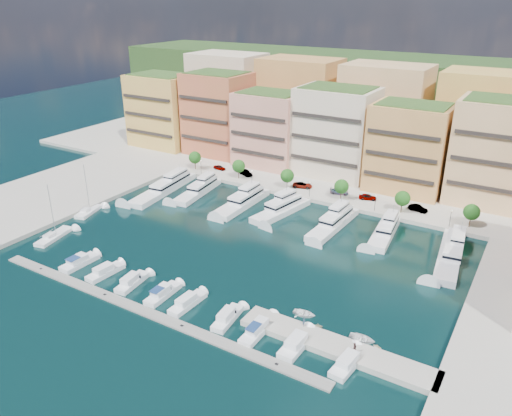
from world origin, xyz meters
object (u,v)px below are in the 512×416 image
at_px(sailboat_0, 54,237).
at_px(car_1, 246,173).
at_px(cruiser_3, 132,282).
at_px(lamppost_0, 201,165).
at_px(cruiser_1, 79,262).
at_px(lamppost_4, 451,216).
at_px(yacht_6, 451,252).
at_px(yacht_1, 199,189).
at_px(car_4, 368,197).
at_px(tree_1, 239,166).
at_px(person_1, 354,348).
at_px(sailboat_1, 88,212).
at_px(lamppost_3, 375,200).
at_px(yacht_3, 282,208).
at_px(yacht_5, 385,231).
at_px(tender_3, 377,347).
at_px(car_2, 302,185).
at_px(yacht_0, 166,186).
at_px(tender_2, 362,339).
at_px(yacht_2, 243,200).
at_px(cruiser_4, 163,294).
at_px(tree_2, 287,176).
at_px(cruiser_9, 348,363).
at_px(lamppost_1, 252,175).
at_px(car_0, 220,167).
at_px(cruiser_8, 297,344).
at_px(tree_4, 403,198).
at_px(cruiser_5, 187,303).
at_px(person_0, 304,322).
at_px(cruiser_6, 227,318).
at_px(tree_5, 472,212).
at_px(car_3, 339,191).
at_px(tree_0, 195,158).
at_px(yacht_4, 334,222).
at_px(cruiser_7, 258,330).
at_px(tender_1, 318,326).
at_px(car_5, 418,208).

xyz_separation_m(sailboat_0, car_1, (16.07, 55.96, 1.51)).
bearing_deg(cruiser_3, lamppost_0, 114.58).
bearing_deg(cruiser_1, sailboat_0, 159.96).
bearing_deg(lamppost_4, yacht_6, -76.78).
distance_m(yacht_1, car_4, 45.68).
relative_size(tree_1, cruiser_3, 0.70).
bearing_deg(tree_1, person_1, -44.46).
distance_m(lamppost_0, sailboat_1, 37.69).
xyz_separation_m(lamppost_3, cruiser_3, (-28.49, -55.79, -3.28)).
height_order(yacht_3, yacht_5, same).
height_order(yacht_5, cruiser_3, yacht_5).
distance_m(tender_3, car_2, 68.07).
relative_size(yacht_0, sailboat_1, 2.04).
xyz_separation_m(yacht_1, tender_2, (61.10, -37.85, -0.66)).
distance_m(yacht_2, cruiser_4, 45.20).
height_order(tree_2, cruiser_9, tree_2).
xyz_separation_m(tree_1, lamppost_1, (6.00, -2.30, -0.92)).
bearing_deg(car_0, cruiser_8, -133.25).
distance_m(tree_4, cruiser_5, 61.95).
xyz_separation_m(cruiser_3, sailboat_0, (-29.19, 5.30, -0.24)).
bearing_deg(lamppost_4, lamppost_0, 180.00).
height_order(tree_2, cruiser_1, tree_2).
bearing_deg(lamppost_0, person_1, -37.88).
bearing_deg(person_0, cruiser_6, 78.48).
relative_size(yacht_2, cruiser_1, 2.58).
distance_m(cruiser_3, car_0, 65.72).
bearing_deg(car_0, lamppost_0, 159.14).
bearing_deg(lamppost_1, yacht_0, -143.50).
xyz_separation_m(yacht_1, car_2, (23.70, 16.27, 0.66)).
relative_size(yacht_3, cruiser_9, 2.43).
bearing_deg(tree_4, tree_2, 180.00).
xyz_separation_m(cruiser_5, sailboat_0, (-42.57, 5.30, -0.24)).
distance_m(yacht_3, yacht_6, 41.38).
bearing_deg(tree_5, car_3, 173.76).
bearing_deg(car_2, yacht_6, -130.72).
distance_m(lamppost_4, yacht_6, 13.73).
relative_size(tree_0, tree_5, 1.00).
distance_m(yacht_5, yacht_6, 15.34).
distance_m(yacht_0, car_4, 55.40).
bearing_deg(yacht_4, lamppost_4, 26.26).
xyz_separation_m(cruiser_1, tender_2, (57.96, 6.75, -0.14)).
xyz_separation_m(yacht_4, car_4, (1.86, 17.84, 0.69)).
distance_m(tree_4, cruiser_7, 58.62).
bearing_deg(tender_1, cruiser_4, 85.85).
bearing_deg(car_2, lamppost_0, 81.04).
height_order(car_3, car_5, car_5).
height_order(yacht_1, cruiser_9, yacht_1).
bearing_deg(cruiser_3, sailboat_1, 150.28).
bearing_deg(yacht_1, tree_4, 14.50).
xyz_separation_m(lamppost_0, car_0, (2.64, 5.82, -2.14)).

